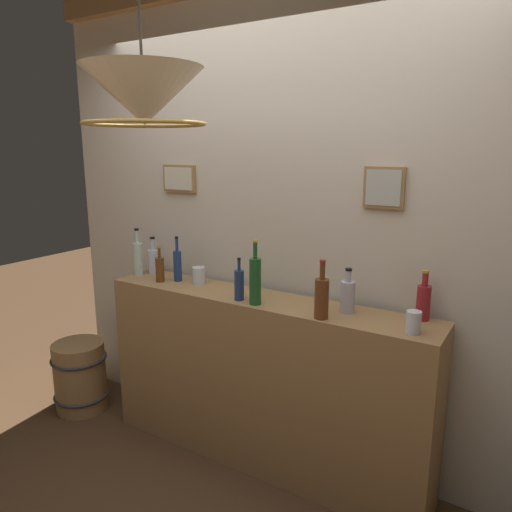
{
  "coord_description": "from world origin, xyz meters",
  "views": [
    {
      "loc": [
        1.33,
        -1.33,
        1.83
      ],
      "look_at": [
        0.0,
        0.8,
        1.26
      ],
      "focal_mm": 33.69,
      "sensor_mm": 36.0,
      "label": 1
    }
  ],
  "objects": [
    {
      "name": "liquor_bottle_rye",
      "position": [
        -0.63,
        0.88,
        1.12
      ],
      "size": [
        0.05,
        0.05,
        0.28
      ],
      "color": "navy",
      "rests_on": "bar_shelf_unit"
    },
    {
      "name": "liquor_bottle_port",
      "position": [
        -0.94,
        0.86,
        1.13
      ],
      "size": [
        0.06,
        0.06,
        0.31
      ],
      "color": "silver",
      "rests_on": "bar_shelf_unit"
    },
    {
      "name": "pendant_lamp",
      "position": [
        -0.16,
        0.18,
        2.03
      ],
      "size": [
        0.51,
        0.51,
        0.64
      ],
      "color": "#EFE5C6"
    },
    {
      "name": "liquor_bottle_rum",
      "position": [
        -0.88,
        0.93,
        1.1
      ],
      "size": [
        0.07,
        0.07,
        0.25
      ],
      "color": "silver",
      "rests_on": "bar_shelf_unit"
    },
    {
      "name": "glass_tumbler_highball",
      "position": [
        -0.48,
        0.9,
        1.06
      ],
      "size": [
        0.08,
        0.08,
        0.1
      ],
      "color": "silver",
      "rests_on": "bar_shelf_unit"
    },
    {
      "name": "panelled_rear_partition",
      "position": [
        -0.0,
        1.1,
        1.49
      ],
      "size": [
        3.32,
        0.15,
        2.82
      ],
      "color": "beige",
      "rests_on": "ground"
    },
    {
      "name": "liquor_bottle_sherry",
      "position": [
        -0.08,
        0.76,
        1.1
      ],
      "size": [
        0.05,
        0.05,
        0.24
      ],
      "color": "navy",
      "rests_on": "bar_shelf_unit"
    },
    {
      "name": "bar_shelf_unit",
      "position": [
        0.0,
        0.85,
        0.51
      ],
      "size": [
        1.98,
        0.34,
        1.01
      ],
      "primitive_type": "cube",
      "color": "#9E7547",
      "rests_on": "ground"
    },
    {
      "name": "liquor_bottle_mezcal",
      "position": [
        0.03,
        0.75,
        1.15
      ],
      "size": [
        0.06,
        0.06,
        0.35
      ],
      "color": "#185024",
      "rests_on": "bar_shelf_unit"
    },
    {
      "name": "liquor_bottle_gin",
      "position": [
        -0.71,
        0.81,
        1.1
      ],
      "size": [
        0.05,
        0.05,
        0.23
      ],
      "color": "brown",
      "rests_on": "bar_shelf_unit"
    },
    {
      "name": "glass_tumbler_rocks",
      "position": [
        0.85,
        0.78,
        1.06
      ],
      "size": [
        0.07,
        0.07,
        0.1
      ],
      "color": "silver",
      "rests_on": "bar_shelf_unit"
    },
    {
      "name": "liquor_bottle_brandy",
      "position": [
        0.49,
        0.88,
        1.1
      ],
      "size": [
        0.07,
        0.07,
        0.23
      ],
      "color": "#B8B7CB",
      "rests_on": "bar_shelf_unit"
    },
    {
      "name": "wooden_barrel",
      "position": [
        -1.39,
        0.67,
        0.25
      ],
      "size": [
        0.38,
        0.38,
        0.49
      ],
      "color": "#9E7547",
      "rests_on": "ground"
    },
    {
      "name": "liquor_bottle_tequila",
      "position": [
        0.85,
        0.97,
        1.11
      ],
      "size": [
        0.07,
        0.07,
        0.25
      ],
      "color": "maroon",
      "rests_on": "bar_shelf_unit"
    },
    {
      "name": "liquor_bottle_vodka",
      "position": [
        0.42,
        0.73,
        1.12
      ],
      "size": [
        0.07,
        0.07,
        0.29
      ],
      "color": "brown",
      "rests_on": "bar_shelf_unit"
    }
  ]
}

